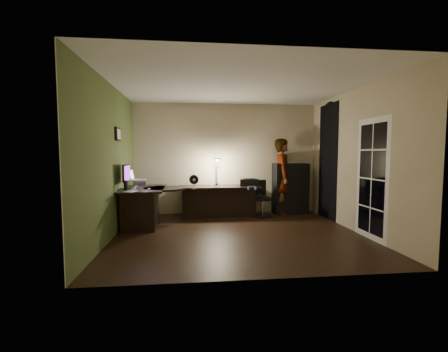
{
  "coord_description": "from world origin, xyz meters",
  "views": [
    {
      "loc": [
        -0.84,
        -5.37,
        1.49
      ],
      "look_at": [
        -0.15,
        1.05,
        1.0
      ],
      "focal_mm": 24.0,
      "sensor_mm": 36.0,
      "label": 1
    }
  ],
  "objects": [
    {
      "name": "desk_fan",
      "position": [
        -0.8,
        1.18,
        0.86
      ],
      "size": [
        0.22,
        0.14,
        0.32
      ],
      "primitive_type": "cube",
      "rotation": [
        0.0,
        0.0,
        0.13
      ],
      "color": "black",
      "rests_on": "desk_right"
    },
    {
      "name": "arched_doorway",
      "position": [
        2.24,
        1.15,
        1.3
      ],
      "size": [
        0.01,
        0.9,
        2.6
      ],
      "primitive_type": "cube",
      "color": "black",
      "rests_on": "floor"
    },
    {
      "name": "desk_left",
      "position": [
        -1.83,
        0.82,
        0.39
      ],
      "size": [
        0.87,
        1.38,
        0.79
      ],
      "primitive_type": "cube",
      "rotation": [
        0.0,
        0.0,
        0.02
      ],
      "color": "black",
      "rests_on": "floor"
    },
    {
      "name": "person",
      "position": [
        1.38,
        1.76,
        0.92
      ],
      "size": [
        0.59,
        0.75,
        1.85
      ],
      "primitive_type": "imported",
      "rotation": [
        0.0,
        0.0,
        1.32
      ],
      "color": "#D8A88C",
      "rests_on": "floor"
    },
    {
      "name": "laptop",
      "position": [
        -1.99,
        1.3,
        1.02
      ],
      "size": [
        0.33,
        0.31,
        0.23
      ],
      "primitive_type": "cube",
      "rotation": [
        0.0,
        0.0,
        -0.0
      ],
      "color": "silver",
      "rests_on": "laptop_stand"
    },
    {
      "name": "desk_right",
      "position": [
        -0.21,
        1.61,
        0.36
      ],
      "size": [
        1.92,
        0.69,
        0.72
      ],
      "primitive_type": "cube",
      "rotation": [
        0.0,
        0.0,
        -0.01
      ],
      "color": "black",
      "rests_on": "floor"
    },
    {
      "name": "speaker",
      "position": [
        -2.07,
        0.31,
        0.9
      ],
      "size": [
        0.08,
        0.08,
        0.18
      ],
      "primitive_type": "cylinder",
      "rotation": [
        0.0,
        0.0,
        0.13
      ],
      "color": "black",
      "rests_on": "desk_left"
    },
    {
      "name": "pen",
      "position": [
        -1.88,
        0.29,
        0.81
      ],
      "size": [
        0.01,
        0.14,
        0.01
      ],
      "primitive_type": "cube",
      "rotation": [
        0.0,
        0.0,
        -0.03
      ],
      "color": "black",
      "rests_on": "desk_left"
    },
    {
      "name": "mouse",
      "position": [
        -1.64,
        0.32,
        0.82
      ],
      "size": [
        0.09,
        0.1,
        0.03
      ],
      "primitive_type": "ellipsoid",
      "rotation": [
        0.0,
        0.0,
        0.35
      ],
      "color": "silver",
      "rests_on": "desk_left"
    },
    {
      "name": "desk_lamp",
      "position": [
        -0.25,
        1.83,
        1.07
      ],
      "size": [
        0.28,
        0.37,
        0.72
      ],
      "primitive_type": "cube",
      "rotation": [
        0.0,
        0.0,
        -0.34
      ],
      "color": "black",
      "rests_on": "desk_right"
    },
    {
      "name": "french_door",
      "position": [
        2.24,
        -0.55,
        1.05
      ],
      "size": [
        0.02,
        0.92,
        2.1
      ],
      "primitive_type": "cube",
      "color": "white",
      "rests_on": "floor"
    },
    {
      "name": "floor",
      "position": [
        0.0,
        0.0,
        -0.01
      ],
      "size": [
        4.5,
        4.0,
        0.01
      ],
      "primitive_type": "cube",
      "color": "black",
      "rests_on": "ground"
    },
    {
      "name": "monitor",
      "position": [
        -2.12,
        0.52,
        0.98
      ],
      "size": [
        0.11,
        0.52,
        0.34
      ],
      "primitive_type": "cube",
      "rotation": [
        0.0,
        0.0,
        -0.01
      ],
      "color": "black",
      "rests_on": "desk_left"
    },
    {
      "name": "wall_left",
      "position": [
        -2.25,
        0.0,
        1.35
      ],
      "size": [
        0.01,
        4.0,
        2.7
      ],
      "primitive_type": "cube",
      "color": "#BCAF8A",
      "rests_on": "floor"
    },
    {
      "name": "wall_right",
      "position": [
        2.25,
        0.0,
        1.35
      ],
      "size": [
        0.01,
        4.0,
        2.7
      ],
      "primitive_type": "cube",
      "color": "#BCAF8A",
      "rests_on": "floor"
    },
    {
      "name": "office_chair",
      "position": [
        0.81,
        1.49,
        0.42
      ],
      "size": [
        0.57,
        0.57,
        0.85
      ],
      "primitive_type": "cube",
      "rotation": [
        0.0,
        0.0,
        0.23
      ],
      "color": "black",
      "rests_on": "floor"
    },
    {
      "name": "framed_picture",
      "position": [
        -2.22,
        0.45,
        1.85
      ],
      "size": [
        0.04,
        0.3,
        0.25
      ],
      "primitive_type": "cube",
      "color": "black",
      "rests_on": "wall_left"
    },
    {
      "name": "wall_back",
      "position": [
        0.0,
        2.0,
        1.35
      ],
      "size": [
        4.5,
        0.01,
        2.7
      ],
      "primitive_type": "cube",
      "color": "#BCAF8A",
      "rests_on": "floor"
    },
    {
      "name": "green_wall_overlay",
      "position": [
        -2.24,
        0.0,
        1.35
      ],
      "size": [
        0.0,
        4.0,
        2.7
      ],
      "primitive_type": "cube",
      "color": "#485D2B",
      "rests_on": "floor"
    },
    {
      "name": "cabinet",
      "position": [
        1.58,
        1.78,
        0.62
      ],
      "size": [
        0.84,
        0.44,
        1.24
      ],
      "primitive_type": "cube",
      "rotation": [
        0.0,
        0.0,
        0.03
      ],
      "color": "black",
      "rests_on": "floor"
    },
    {
      "name": "phone",
      "position": [
        -1.95,
        0.85,
        0.81
      ],
      "size": [
        0.1,
        0.13,
        0.01
      ],
      "primitive_type": "cube",
      "rotation": [
        0.0,
        0.0,
        0.36
      ],
      "color": "black",
      "rests_on": "desk_left"
    },
    {
      "name": "laptop_stand",
      "position": [
        -1.99,
        1.3,
        0.86
      ],
      "size": [
        0.3,
        0.28,
        0.1
      ],
      "primitive_type": "cube",
      "rotation": [
        0.0,
        0.0,
        0.42
      ],
      "color": "silver",
      "rests_on": "desk_left"
    },
    {
      "name": "ceiling",
      "position": [
        0.0,
        0.0,
        2.71
      ],
      "size": [
        4.5,
        4.0,
        0.01
      ],
      "primitive_type": "cube",
      "color": "silver",
      "rests_on": "floor"
    },
    {
      "name": "headphones",
      "position": [
        0.44,
        0.91,
        0.75
      ],
      "size": [
        0.2,
        0.1,
        0.09
      ],
      "primitive_type": "cube",
      "rotation": [
        0.0,
        0.0,
        0.07
      ],
      "color": "#20449B",
      "rests_on": "desk_right"
    },
    {
      "name": "printer",
      "position": [
        0.51,
        1.56,
        0.8
      ],
      "size": [
        0.49,
        0.41,
        0.19
      ],
      "primitive_type": "cube",
      "rotation": [
        0.0,
        0.0,
        -0.17
      ],
      "color": "black",
      "rests_on": "desk_right"
    },
    {
      "name": "notepad",
      "position": [
        -1.94,
        0.07,
        0.81
      ],
      "size": [
        0.23,
        0.27,
        0.01
      ],
      "primitive_type": "cube",
      "rotation": [
        0.0,
        0.0,
        -0.31
      ],
      "color": "silver",
      "rests_on": "desk_left"
    },
    {
      "name": "wall_front",
      "position": [
        0.0,
        -2.0,
        1.35
      ],
      "size": [
        4.5,
        0.01,
        2.7
      ],
      "primitive_type": "cube",
      "color": "#BCAF8A",
      "rests_on": "floor"
    }
  ]
}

